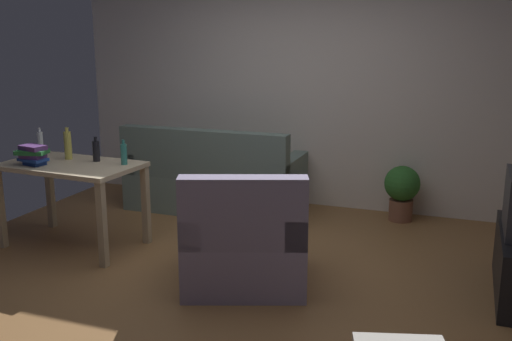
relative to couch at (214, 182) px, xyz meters
name	(u,v)px	position (x,y,z in m)	size (l,w,h in m)	color
ground_plane	(223,275)	(0.79, -1.59, -0.32)	(5.20, 4.40, 0.02)	olive
wall_rear	(301,83)	(0.79, 0.61, 1.04)	(5.20, 0.10, 2.70)	silver
couch	(214,182)	(0.00, 0.00, 0.00)	(1.84, 0.84, 0.92)	slate
desk	(71,175)	(-0.73, -1.43, 0.34)	(1.24, 0.78, 0.76)	#C6B28E
potted_plant	(402,189)	(1.96, 0.31, 0.02)	(0.36, 0.36, 0.57)	brown
armchair	(244,245)	(1.02, -1.71, 0.01)	(1.13, 1.10, 0.92)	gray
bottle_clear	(40,144)	(-1.18, -1.27, 0.57)	(0.05, 0.05, 0.27)	silver
bottle_squat	(68,145)	(-0.86, -1.29, 0.58)	(0.07, 0.07, 0.29)	#BCB24C
bottle_dark	(96,151)	(-0.56, -1.28, 0.55)	(0.06, 0.06, 0.22)	black
bottle_tall	(124,154)	(-0.26, -1.31, 0.55)	(0.05, 0.05, 0.22)	teal
book_stack	(33,155)	(-0.99, -1.60, 0.55)	(0.28, 0.21, 0.18)	navy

